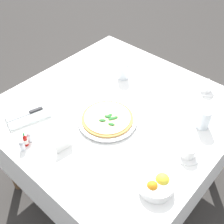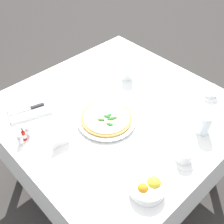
{
  "view_description": "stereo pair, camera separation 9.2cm",
  "coord_description": "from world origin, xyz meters",
  "px_view_note": "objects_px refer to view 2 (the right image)",
  "views": [
    {
      "loc": [
        0.87,
        0.75,
        1.79
      ],
      "look_at": [
        0.05,
        0.02,
        0.75
      ],
      "focal_mm": 44.86,
      "sensor_mm": 36.0,
      "label": 1
    },
    {
      "loc": [
        0.81,
        0.81,
        1.79
      ],
      "look_at": [
        0.05,
        0.02,
        0.75
      ],
      "focal_mm": 44.86,
      "sensor_mm": 36.0,
      "label": 2
    }
  ],
  "objects_px": {
    "citrus_bowl": "(148,187)",
    "menu_card": "(61,142)",
    "pizza_plate": "(107,119)",
    "water_glass_center_back": "(204,124)",
    "water_glass_left_edge": "(128,72)",
    "pizza": "(107,118)",
    "hot_sauce_bottle": "(24,135)",
    "napkin_folded": "(29,110)",
    "coffee_cup_right_edge": "(210,92)",
    "coffee_cup_back_corner": "(184,156)",
    "pepper_shaker": "(28,132)",
    "salt_shaker": "(20,140)",
    "dinner_knife": "(28,109)"
  },
  "relations": [
    {
      "from": "coffee_cup_back_corner",
      "to": "salt_shaker",
      "type": "relative_size",
      "value": 2.35
    },
    {
      "from": "coffee_cup_right_edge",
      "to": "pepper_shaker",
      "type": "relative_size",
      "value": 2.34
    },
    {
      "from": "dinner_knife",
      "to": "salt_shaker",
      "type": "xyz_separation_m",
      "value": [
        0.15,
        0.17,
        0.0
      ]
    },
    {
      "from": "pizza_plate",
      "to": "coffee_cup_back_corner",
      "type": "xyz_separation_m",
      "value": [
        -0.08,
        0.43,
        0.02
      ]
    },
    {
      "from": "water_glass_center_back",
      "to": "citrus_bowl",
      "type": "bearing_deg",
      "value": 4.7
    },
    {
      "from": "citrus_bowl",
      "to": "menu_card",
      "type": "distance_m",
      "value": 0.47
    },
    {
      "from": "pizza_plate",
      "to": "water_glass_left_edge",
      "type": "bearing_deg",
      "value": -151.59
    },
    {
      "from": "coffee_cup_back_corner",
      "to": "citrus_bowl",
      "type": "distance_m",
      "value": 0.24
    },
    {
      "from": "napkin_folded",
      "to": "citrus_bowl",
      "type": "bearing_deg",
      "value": 116.23
    },
    {
      "from": "pizza",
      "to": "coffee_cup_right_edge",
      "type": "distance_m",
      "value": 0.64
    },
    {
      "from": "pizza_plate",
      "to": "hot_sauce_bottle",
      "type": "relative_size",
      "value": 3.77
    },
    {
      "from": "water_glass_center_back",
      "to": "napkin_folded",
      "type": "height_order",
      "value": "water_glass_center_back"
    },
    {
      "from": "hot_sauce_bottle",
      "to": "water_glass_left_edge",
      "type": "bearing_deg",
      "value": -179.39
    },
    {
      "from": "water_glass_left_edge",
      "to": "dinner_knife",
      "type": "relative_size",
      "value": 0.57
    },
    {
      "from": "dinner_knife",
      "to": "pepper_shaker",
      "type": "relative_size",
      "value": 3.42
    },
    {
      "from": "pizza",
      "to": "pepper_shaker",
      "type": "distance_m",
      "value": 0.41
    },
    {
      "from": "pepper_shaker",
      "to": "coffee_cup_back_corner",
      "type": "bearing_deg",
      "value": 125.17
    },
    {
      "from": "dinner_knife",
      "to": "pepper_shaker",
      "type": "distance_m",
      "value": 0.18
    },
    {
      "from": "salt_shaker",
      "to": "pepper_shaker",
      "type": "xyz_separation_m",
      "value": [
        -0.06,
        -0.02,
        0.0
      ]
    },
    {
      "from": "dinner_knife",
      "to": "citrus_bowl",
      "type": "relative_size",
      "value": 1.28
    },
    {
      "from": "napkin_folded",
      "to": "dinner_knife",
      "type": "distance_m",
      "value": 0.01
    },
    {
      "from": "citrus_bowl",
      "to": "menu_card",
      "type": "height_order",
      "value": "citrus_bowl"
    },
    {
      "from": "hot_sauce_bottle",
      "to": "pepper_shaker",
      "type": "distance_m",
      "value": 0.03
    },
    {
      "from": "coffee_cup_back_corner",
      "to": "pepper_shaker",
      "type": "xyz_separation_m",
      "value": [
        0.44,
        -0.63,
        -0.0
      ]
    },
    {
      "from": "pepper_shaker",
      "to": "water_glass_left_edge",
      "type": "bearing_deg",
      "value": 179.83
    },
    {
      "from": "pizza",
      "to": "water_glass_left_edge",
      "type": "distance_m",
      "value": 0.4
    },
    {
      "from": "pizza_plate",
      "to": "pizza",
      "type": "xyz_separation_m",
      "value": [
        0.0,
        0.0,
        0.01
      ]
    },
    {
      "from": "pizza_plate",
      "to": "citrus_bowl",
      "type": "bearing_deg",
      "value": 69.84
    },
    {
      "from": "menu_card",
      "to": "hot_sauce_bottle",
      "type": "bearing_deg",
      "value": -46.52
    },
    {
      "from": "hot_sauce_bottle",
      "to": "menu_card",
      "type": "relative_size",
      "value": 0.93
    },
    {
      "from": "pizza",
      "to": "hot_sauce_bottle",
      "type": "distance_m",
      "value": 0.43
    },
    {
      "from": "water_glass_left_edge",
      "to": "napkin_folded",
      "type": "height_order",
      "value": "water_glass_left_edge"
    },
    {
      "from": "napkin_folded",
      "to": "pepper_shaker",
      "type": "relative_size",
      "value": 4.44
    },
    {
      "from": "dinner_knife",
      "to": "salt_shaker",
      "type": "distance_m",
      "value": 0.23
    },
    {
      "from": "pizza_plate",
      "to": "water_glass_left_edge",
      "type": "distance_m",
      "value": 0.4
    },
    {
      "from": "water_glass_left_edge",
      "to": "water_glass_center_back",
      "type": "xyz_separation_m",
      "value": [
        0.05,
        0.58,
        -0.0
      ]
    },
    {
      "from": "water_glass_left_edge",
      "to": "citrus_bowl",
      "type": "distance_m",
      "value": 0.8
    },
    {
      "from": "napkin_folded",
      "to": "dinner_knife",
      "type": "xyz_separation_m",
      "value": [
        0.0,
        -0.0,
        0.01
      ]
    },
    {
      "from": "pizza_plate",
      "to": "dinner_knife",
      "type": "relative_size",
      "value": 1.63
    },
    {
      "from": "water_glass_center_back",
      "to": "salt_shaker",
      "type": "height_order",
      "value": "water_glass_center_back"
    },
    {
      "from": "coffee_cup_back_corner",
      "to": "water_glass_left_edge",
      "type": "height_order",
      "value": "water_glass_left_edge"
    },
    {
      "from": "coffee_cup_back_corner",
      "to": "hot_sauce_bottle",
      "type": "height_order",
      "value": "hot_sauce_bottle"
    },
    {
      "from": "citrus_bowl",
      "to": "pepper_shaker",
      "type": "distance_m",
      "value": 0.65
    },
    {
      "from": "pizza_plate",
      "to": "water_glass_center_back",
      "type": "distance_m",
      "value": 0.5
    },
    {
      "from": "coffee_cup_back_corner",
      "to": "water_glass_center_back",
      "type": "distance_m",
      "value": 0.23
    },
    {
      "from": "citrus_bowl",
      "to": "hot_sauce_bottle",
      "type": "height_order",
      "value": "hot_sauce_bottle"
    },
    {
      "from": "pizza",
      "to": "water_glass_left_edge",
      "type": "xyz_separation_m",
      "value": [
        -0.35,
        -0.19,
        0.02
      ]
    },
    {
      "from": "pizza_plate",
      "to": "pepper_shaker",
      "type": "relative_size",
      "value": 5.56
    },
    {
      "from": "hot_sauce_bottle",
      "to": "pizza",
      "type": "bearing_deg",
      "value": 154.37
    },
    {
      "from": "coffee_cup_back_corner",
      "to": "pizza",
      "type": "bearing_deg",
      "value": -78.87
    }
  ]
}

